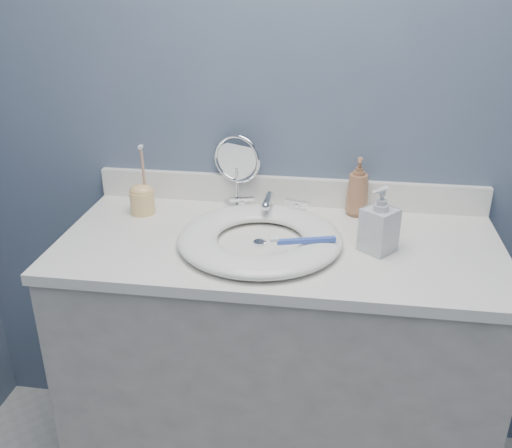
% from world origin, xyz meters
% --- Properties ---
extents(back_wall, '(2.20, 0.02, 2.40)m').
position_xyz_m(back_wall, '(0.00, 1.25, 1.20)').
color(back_wall, '#4B5D71').
rests_on(back_wall, ground).
extents(vanity_cabinet, '(1.20, 0.55, 0.85)m').
position_xyz_m(vanity_cabinet, '(0.00, 0.97, 0.42)').
color(vanity_cabinet, beige).
rests_on(vanity_cabinet, ground).
extents(countertop, '(1.22, 0.57, 0.03)m').
position_xyz_m(countertop, '(0.00, 0.97, 0.86)').
color(countertop, white).
rests_on(countertop, vanity_cabinet).
extents(backsplash, '(1.22, 0.02, 0.09)m').
position_xyz_m(backsplash, '(0.00, 1.24, 0.93)').
color(backsplash, white).
rests_on(backsplash, countertop).
extents(basin, '(0.45, 0.45, 0.04)m').
position_xyz_m(basin, '(-0.05, 0.94, 0.90)').
color(basin, white).
rests_on(basin, countertop).
extents(drain, '(0.04, 0.04, 0.01)m').
position_xyz_m(drain, '(-0.05, 0.94, 0.88)').
color(drain, silver).
rests_on(drain, countertop).
extents(faucet, '(0.25, 0.13, 0.07)m').
position_xyz_m(faucet, '(-0.05, 1.14, 0.91)').
color(faucet, silver).
rests_on(faucet, countertop).
extents(makeup_mirror, '(0.15, 0.09, 0.23)m').
position_xyz_m(makeup_mirror, '(-0.16, 1.21, 1.01)').
color(makeup_mirror, silver).
rests_on(makeup_mirror, countertop).
extents(soap_bottle_amber, '(0.07, 0.07, 0.18)m').
position_xyz_m(soap_bottle_amber, '(0.21, 1.19, 0.97)').
color(soap_bottle_amber, '#9F6947').
rests_on(soap_bottle_amber, countertop).
extents(soap_bottle_clear, '(0.11, 0.11, 0.18)m').
position_xyz_m(soap_bottle_clear, '(0.27, 0.96, 0.97)').
color(soap_bottle_clear, silver).
rests_on(soap_bottle_clear, countertop).
extents(toothbrush_holder, '(0.08, 0.08, 0.22)m').
position_xyz_m(toothbrush_holder, '(-0.43, 1.11, 0.93)').
color(toothbrush_holder, '#F3C379').
rests_on(toothbrush_holder, countertop).
extents(toothbrush_lying, '(0.17, 0.06, 0.02)m').
position_xyz_m(toothbrush_lying, '(0.07, 0.89, 0.92)').
color(toothbrush_lying, blue).
rests_on(toothbrush_lying, basin).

